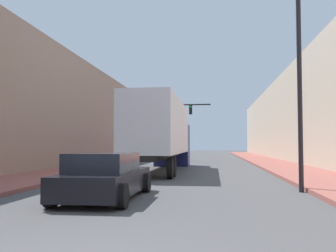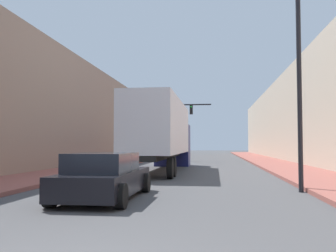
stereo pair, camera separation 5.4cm
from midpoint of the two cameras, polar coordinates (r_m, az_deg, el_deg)
sidewalk_right at (r=34.18m, az=14.98°, el=-5.31°), size 3.37×80.00×0.15m
sidewalk_left at (r=34.80m, az=-6.44°, el=-5.34°), size 3.37×80.00×0.15m
building_right at (r=35.20m, az=22.48°, el=1.59°), size 6.00×80.00×8.37m
building_left at (r=36.23m, az=-13.64°, el=1.07°), size 6.00×80.00×8.05m
semi_truck at (r=22.83m, az=-0.94°, el=-0.98°), size 2.52×13.17×4.10m
sedan_car at (r=11.23m, az=-9.70°, el=-7.64°), size 2.07×4.61×1.35m
traffic_signal_gantry at (r=37.24m, az=-0.39°, el=0.94°), size 6.01×0.35×5.85m
street_lamp at (r=13.67m, az=19.25°, el=9.48°), size 0.44×0.44×7.01m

